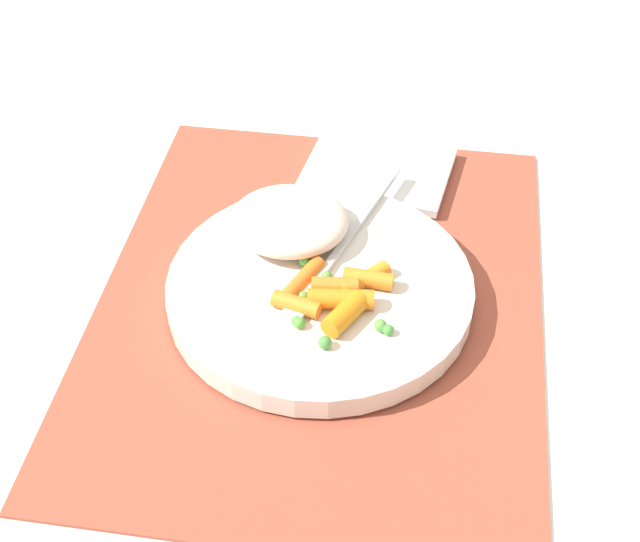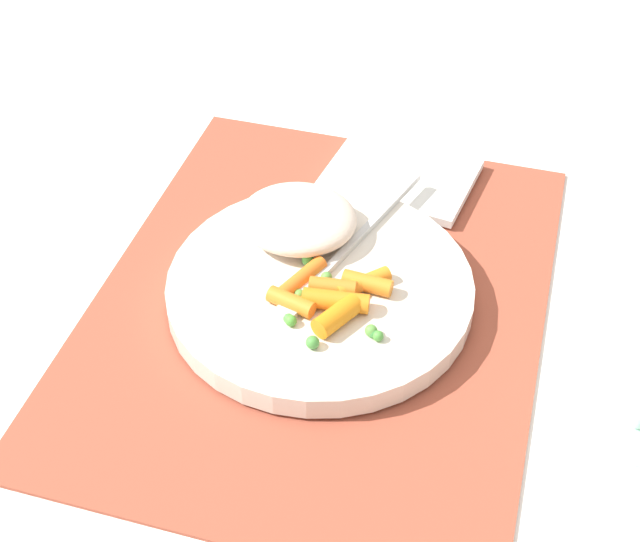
{
  "view_description": "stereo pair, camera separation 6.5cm",
  "coord_description": "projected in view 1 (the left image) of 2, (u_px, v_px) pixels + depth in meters",
  "views": [
    {
      "loc": [
        0.5,
        0.08,
        0.51
      ],
      "look_at": [
        0.0,
        0.0,
        0.03
      ],
      "focal_mm": 51.01,
      "sensor_mm": 36.0,
      "label": 1
    },
    {
      "loc": [
        0.49,
        0.14,
        0.51
      ],
      "look_at": [
        0.0,
        0.0,
        0.03
      ],
      "focal_mm": 51.01,
      "sensor_mm": 36.0,
      "label": 2
    }
  ],
  "objects": [
    {
      "name": "ground_plane",
      "position": [
        320.0,
        303.0,
        0.72
      ],
      "size": [
        2.4,
        2.4,
        0.0
      ],
      "primitive_type": "plane",
      "color": "white"
    },
    {
      "name": "plate",
      "position": [
        320.0,
        289.0,
        0.71
      ],
      "size": [
        0.24,
        0.24,
        0.02
      ],
      "primitive_type": "cylinder",
      "color": "silver",
      "rests_on": "placemat"
    },
    {
      "name": "napkin",
      "position": [
        378.0,
        170.0,
        0.83
      ],
      "size": [
        0.11,
        0.14,
        0.01
      ],
      "primitive_type": "cube",
      "rotation": [
        0.0,
        0.0,
        -0.14
      ],
      "color": "white",
      "rests_on": "placemat"
    },
    {
      "name": "pea_scatter",
      "position": [
        332.0,
        306.0,
        0.68
      ],
      "size": [
        0.09,
        0.08,
        0.01
      ],
      "color": "green",
      "rests_on": "plate"
    },
    {
      "name": "rice_mound",
      "position": [
        289.0,
        221.0,
        0.73
      ],
      "size": [
        0.09,
        0.1,
        0.03
      ],
      "primitive_type": "ellipsoid",
      "color": "beige",
      "rests_on": "plate"
    },
    {
      "name": "placemat",
      "position": [
        320.0,
        300.0,
        0.72
      ],
      "size": [
        0.44,
        0.35,
        0.01
      ],
      "primitive_type": "cube",
      "color": "#9E4733",
      "rests_on": "ground_plane"
    },
    {
      "name": "carrot_portion",
      "position": [
        337.0,
        294.0,
        0.68
      ],
      "size": [
        0.08,
        0.09,
        0.02
      ],
      "color": "orange",
      "rests_on": "plate"
    },
    {
      "name": "fork",
      "position": [
        337.0,
        254.0,
        0.72
      ],
      "size": [
        0.2,
        0.07,
        0.01
      ],
      "color": "silver",
      "rests_on": "plate"
    }
  ]
}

